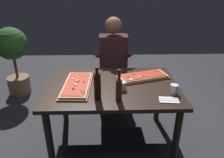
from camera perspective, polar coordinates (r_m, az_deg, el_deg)
name	(u,v)px	position (r m, az deg, el deg)	size (l,w,h in m)	color
ground_plane	(112,140)	(2.71, 0.03, -15.79)	(6.40, 6.40, 0.00)	#2D2D33
dining_table	(112,93)	(2.34, 0.03, -3.75)	(1.40, 0.96, 0.74)	black
pizza_rectangular_front	(143,77)	(2.47, 8.15, 0.66)	(0.63, 0.41, 0.05)	brown
pizza_rectangular_left	(77,85)	(2.28, -9.27, -1.59)	(0.31, 0.63, 0.05)	olive
wine_bottle_dark	(97,86)	(1.98, -3.90, -1.95)	(0.07, 0.07, 0.32)	black
oil_bottle_amber	(119,89)	(1.95, 1.84, -2.70)	(0.06, 0.06, 0.31)	#47230F
tumbler_near_camera	(174,89)	(2.19, 16.12, -2.65)	(0.08, 0.08, 0.10)	silver
tumbler_far_side	(122,86)	(2.19, 2.76, -1.94)	(0.08, 0.08, 0.09)	silver
napkin_cutlery_set	(169,100)	(2.08, 14.90, -5.41)	(0.19, 0.13, 0.01)	white
diner_chair	(113,74)	(3.17, 0.32, 1.22)	(0.44, 0.44, 0.87)	#3D2B1E
seated_diner	(114,61)	(2.97, 0.40, 4.80)	(0.53, 0.41, 1.33)	#23232D
potted_plant_corner	(13,54)	(3.74, -24.81, 6.11)	(0.50, 0.50, 1.11)	#846042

